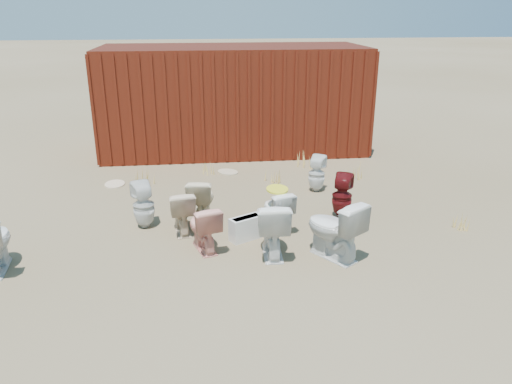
{
  "coord_description": "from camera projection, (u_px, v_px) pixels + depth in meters",
  "views": [
    {
      "loc": [
        -0.83,
        -6.56,
        3.22
      ],
      "look_at": [
        0.0,
        0.6,
        0.55
      ],
      "focal_mm": 35.0,
      "sensor_mm": 36.0,
      "label": 1
    }
  ],
  "objects": [
    {
      "name": "weed_clump_c",
      "position": [
        353.0,
        172.0,
        9.9
      ],
      "size": [
        0.36,
        0.36,
        0.3
      ],
      "primitive_type": "cone",
      "color": "tan",
      "rests_on": "ground"
    },
    {
      "name": "toilet_front_e",
      "position": [
        334.0,
        229.0,
        6.71
      ],
      "size": [
        0.86,
        0.95,
        0.85
      ],
      "primitive_type": "imported",
      "rotation": [
        0.0,
        0.0,
        3.75
      ],
      "color": "silver",
      "rests_on": "ground"
    },
    {
      "name": "toilet_back_beige_right",
      "position": [
        181.0,
        211.0,
        7.52
      ],
      "size": [
        0.47,
        0.71,
        0.68
      ],
      "primitive_type": "imported",
      "rotation": [
        0.0,
        0.0,
        3.29
      ],
      "color": "beige",
      "rests_on": "ground"
    },
    {
      "name": "loose_lid_far",
      "position": [
        228.0,
        172.0,
        10.35
      ],
      "size": [
        0.58,
        0.59,
        0.02
      ],
      "primitive_type": "ellipsoid",
      "rotation": [
        0.0,
        0.0,
        0.75
      ],
      "color": "#BEAE89",
      "rests_on": "ground"
    },
    {
      "name": "ground",
      "position": [
        261.0,
        241.0,
        7.32
      ],
      "size": [
        100.0,
        100.0,
        0.0
      ],
      "primitive_type": "plane",
      "color": "brown",
      "rests_on": "ground"
    },
    {
      "name": "weed_clump_b",
      "position": [
        274.0,
        175.0,
        9.78
      ],
      "size": [
        0.32,
        0.32,
        0.25
      ],
      "primitive_type": "cone",
      "color": "tan",
      "rests_on": "ground"
    },
    {
      "name": "weed_clump_f",
      "position": [
        464.0,
        224.0,
        7.64
      ],
      "size": [
        0.28,
        0.28,
        0.22
      ],
      "primitive_type": "cone",
      "color": "tan",
      "rests_on": "ground"
    },
    {
      "name": "toilet_back_beige_left",
      "position": [
        202.0,
        199.0,
        7.94
      ],
      "size": [
        0.5,
        0.75,
        0.71
      ],
      "primitive_type": "imported",
      "rotation": [
        0.0,
        0.0,
        2.99
      ],
      "color": "beige",
      "rests_on": "ground"
    },
    {
      "name": "weed_clump_e",
      "position": [
        304.0,
        160.0,
        10.67
      ],
      "size": [
        0.34,
        0.34,
        0.32
      ],
      "primitive_type": "cone",
      "color": "tan",
      "rests_on": "ground"
    },
    {
      "name": "toilet_back_e",
      "position": [
        317.0,
        174.0,
        9.21
      ],
      "size": [
        0.42,
        0.42,
        0.68
      ],
      "primitive_type": "imported",
      "rotation": [
        0.0,
        0.0,
        2.63
      ],
      "color": "white",
      "rests_on": "ground"
    },
    {
      "name": "toilet_back_yellowlid",
      "position": [
        277.0,
        210.0,
        7.59
      ],
      "size": [
        0.52,
        0.71,
        0.65
      ],
      "primitive_type": "imported",
      "rotation": [
        0.0,
        0.0,
        3.42
      ],
      "color": "white",
      "rests_on": "ground"
    },
    {
      "name": "toilet_front_c",
      "position": [
        272.0,
        227.0,
        6.81
      ],
      "size": [
        0.48,
        0.8,
        0.8
      ],
      "primitive_type": "imported",
      "rotation": [
        0.0,
        0.0,
        3.1
      ],
      "color": "white",
      "rests_on": "ground"
    },
    {
      "name": "toilet_back_a",
      "position": [
        144.0,
        205.0,
        7.67
      ],
      "size": [
        0.42,
        0.43,
        0.73
      ],
      "primitive_type": "imported",
      "rotation": [
        0.0,
        0.0,
        3.49
      ],
      "color": "silver",
      "rests_on": "ground"
    },
    {
      "name": "toilet_front_maroon",
      "position": [
        342.0,
        196.0,
        8.07
      ],
      "size": [
        0.44,
        0.44,
        0.72
      ],
      "primitive_type": "imported",
      "rotation": [
        0.0,
        0.0,
        2.68
      ],
      "color": "#540E10",
      "rests_on": "ground"
    },
    {
      "name": "loose_tank",
      "position": [
        246.0,
        228.0,
        7.33
      ],
      "size": [
        0.53,
        0.41,
        0.35
      ],
      "primitive_type": "cube",
      "rotation": [
        0.0,
        0.0,
        0.5
      ],
      "color": "silver",
      "rests_on": "ground"
    },
    {
      "name": "weed_clump_d",
      "position": [
        210.0,
        167.0,
        10.29
      ],
      "size": [
        0.3,
        0.3,
        0.28
      ],
      "primitive_type": "cone",
      "color": "tan",
      "rests_on": "ground"
    },
    {
      "name": "yellow_lid",
      "position": [
        277.0,
        189.0,
        7.47
      ],
      "size": [
        0.33,
        0.41,
        0.02
      ],
      "primitive_type": "ellipsoid",
      "color": "yellow",
      "rests_on": "toilet_back_yellowlid"
    },
    {
      "name": "loose_lid_near",
      "position": [
        115.0,
        184.0,
        9.64
      ],
      "size": [
        0.42,
        0.52,
        0.02
      ],
      "primitive_type": "ellipsoid",
      "rotation": [
        0.0,
        0.0,
        0.08
      ],
      "color": "beige",
      "rests_on": "ground"
    },
    {
      "name": "weed_clump_a",
      "position": [
        145.0,
        177.0,
        9.65
      ],
      "size": [
        0.36,
        0.36,
        0.28
      ],
      "primitive_type": "cone",
      "color": "tan",
      "rests_on": "ground"
    },
    {
      "name": "toilet_front_pink",
      "position": [
        203.0,
        227.0,
        6.96
      ],
      "size": [
        0.56,
        0.75,
        0.68
      ],
      "primitive_type": "imported",
      "rotation": [
        0.0,
        0.0,
        3.44
      ],
      "color": "#EE9A89",
      "rests_on": "ground"
    },
    {
      "name": "shipping_container",
      "position": [
        233.0,
        99.0,
        11.74
      ],
      "size": [
        6.0,
        2.4,
        2.4
      ],
      "primitive_type": "cube",
      "color": "#511D0D",
      "rests_on": "ground"
    }
  ]
}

